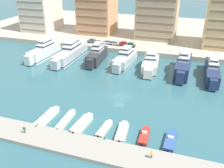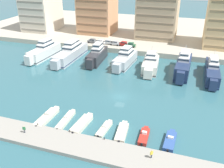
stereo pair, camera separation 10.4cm
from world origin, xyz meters
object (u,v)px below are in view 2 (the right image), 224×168
(motorboat_cream_center_left, at_px, (104,129))
(car_grey_far_left, at_px, (93,41))
(motorboat_red_center_right, at_px, (144,136))
(motorboat_cream_far_left, at_px, (47,117))
(yacht_silver_center_left, at_px, (125,59))
(motorboat_cream_center, at_px, (122,132))
(car_red_center, at_px, (124,43))
(yacht_charcoal_mid_left, at_px, (97,55))
(yacht_white_far_left, at_px, (44,51))
(yacht_navy_mid_right, at_px, (212,71))
(car_silver_center_left, at_px, (115,43))
(pedestrian_mid_deck, at_px, (24,129))
(yacht_ivory_center, at_px, (151,64))
(pedestrian_near_edge, at_px, (152,153))
(car_silver_mid_left, at_px, (108,42))
(motorboat_cream_mid_left, at_px, (82,124))
(yacht_navy_center_right, at_px, (183,66))
(motorboat_cream_left, at_px, (66,120))
(yacht_silver_left, at_px, (71,53))
(car_green_center_right, at_px, (131,45))
(car_white_left, at_px, (100,42))

(motorboat_cream_center_left, distance_m, car_grey_far_left, 57.96)
(motorboat_red_center_right, height_order, car_grey_far_left, car_grey_far_left)
(motorboat_cream_far_left, distance_m, motorboat_cream_center_left, 13.98)
(yacht_silver_center_left, height_order, motorboat_cream_center, yacht_silver_center_left)
(car_red_center, bearing_deg, yacht_charcoal_mid_left, -110.34)
(motorboat_cream_far_left, xyz_separation_m, motorboat_cream_center, (17.95, -0.18, 0.08))
(yacht_white_far_left, height_order, car_red_center, yacht_white_far_left)
(yacht_navy_mid_right, xyz_separation_m, motorboat_red_center_right, (-13.74, -35.79, -1.90))
(yacht_charcoal_mid_left, bearing_deg, yacht_navy_mid_right, -2.32)
(car_silver_center_left, xyz_separation_m, pedestrian_mid_deck, (-0.45, -59.60, -1.12))
(yacht_silver_center_left, distance_m, yacht_ivory_center, 9.35)
(car_silver_center_left, bearing_deg, yacht_ivory_center, -43.73)
(car_red_center, bearing_deg, pedestrian_near_edge, -69.54)
(car_silver_mid_left, bearing_deg, pedestrian_mid_deck, -87.42)
(motorboat_cream_mid_left, xyz_separation_m, car_silver_mid_left, (-12.38, 53.00, 2.39))
(yacht_charcoal_mid_left, distance_m, motorboat_cream_mid_left, 39.32)
(yacht_ivory_center, height_order, yacht_navy_center_right, yacht_navy_center_right)
(motorboat_cream_left, height_order, car_silver_mid_left, car_silver_mid_left)
(car_red_center, bearing_deg, car_silver_center_left, -177.32)
(yacht_silver_left, xyz_separation_m, pedestrian_mid_deck, (11.75, -44.04, -0.61))
(motorboat_cream_mid_left, xyz_separation_m, car_green_center_right, (-2.63, 52.38, 2.39))
(yacht_white_far_left, xyz_separation_m, yacht_silver_left, (10.12, 1.74, -0.04))
(motorboat_cream_center_left, relative_size, pedestrian_mid_deck, 3.89)
(yacht_navy_center_right, xyz_separation_m, motorboat_cream_center_left, (-13.56, -36.50, -2.31))
(yacht_white_far_left, height_order, car_green_center_right, yacht_white_far_left)
(pedestrian_near_edge, bearing_deg, yacht_ivory_center, 100.76)
(car_grey_far_left, bearing_deg, yacht_silver_left, -98.62)
(yacht_silver_center_left, xyz_separation_m, yacht_navy_center_right, (19.56, -0.88, 0.36))
(yacht_navy_mid_right, bearing_deg, motorboat_cream_center, -116.87)
(yacht_charcoal_mid_left, xyz_separation_m, motorboat_cream_center_left, (16.44, -37.56, -2.08))
(yacht_white_far_left, height_order, yacht_navy_center_right, yacht_navy_center_right)
(motorboat_cream_left, height_order, pedestrian_near_edge, pedestrian_near_edge)
(yacht_navy_mid_right, xyz_separation_m, motorboat_cream_center, (-18.33, -36.18, -1.81))
(yacht_silver_left, distance_m, car_green_center_right, 24.22)
(car_red_center, bearing_deg, yacht_navy_mid_right, -26.89)
(motorboat_cream_center, relative_size, motorboat_red_center_right, 1.17)
(car_grey_far_left, relative_size, car_silver_mid_left, 1.02)
(yacht_charcoal_mid_left, relative_size, motorboat_cream_far_left, 1.88)
(yacht_charcoal_mid_left, xyz_separation_m, motorboat_cream_far_left, (2.47, -37.56, -2.01))
(car_grey_far_left, distance_m, pedestrian_mid_deck, 60.31)
(yacht_ivory_center, xyz_separation_m, pedestrian_mid_deck, (-18.08, -42.73, -0.38))
(motorboat_cream_mid_left, relative_size, motorboat_red_center_right, 1.31)
(yacht_silver_center_left, bearing_deg, motorboat_cream_far_left, -102.05)
(yacht_charcoal_mid_left, bearing_deg, car_green_center_right, 59.72)
(car_green_center_right, bearing_deg, pedestrian_mid_deck, -96.78)
(car_silver_mid_left, relative_size, pedestrian_near_edge, 2.36)
(car_green_center_right, bearing_deg, yacht_ivory_center, -56.34)
(motorboat_cream_center, relative_size, car_white_left, 1.73)
(yacht_charcoal_mid_left, distance_m, yacht_silver_center_left, 10.45)
(car_silver_mid_left, bearing_deg, motorboat_cream_left, -81.13)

